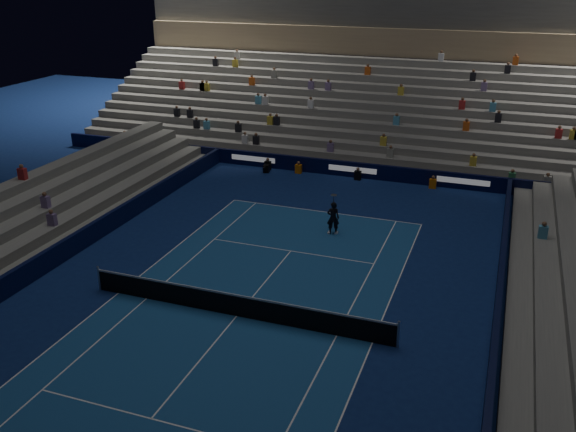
{
  "coord_description": "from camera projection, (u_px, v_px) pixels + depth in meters",
  "views": [
    {
      "loc": [
        9.18,
        -19.46,
        13.01
      ],
      "look_at": [
        0.0,
        6.0,
        2.0
      ],
      "focal_mm": 38.93,
      "sensor_mm": 36.0,
      "label": 1
    }
  ],
  "objects": [
    {
      "name": "sponsor_barrier_far",
      "position": [
        353.0,
        169.0,
        40.68
      ],
      "size": [
        44.0,
        0.25,
        1.0
      ],
      "primitive_type": "cube",
      "color": "black",
      "rests_on": "ground"
    },
    {
      "name": "grandstand_main",
      "position": [
        385.0,
        98.0,
        47.79
      ],
      "size": [
        44.0,
        15.2,
        11.2
      ],
      "color": "slate",
      "rests_on": "ground"
    },
    {
      "name": "ground",
      "position": [
        237.0,
        316.0,
        24.75
      ],
      "size": [
        90.0,
        90.0,
        0.0
      ],
      "primitive_type": "plane",
      "color": "#0D1E52",
      "rests_on": "ground"
    },
    {
      "name": "sponsor_barrier_west",
      "position": [
        36.0,
        267.0,
        27.61
      ],
      "size": [
        0.25,
        37.0,
        1.0
      ],
      "primitive_type": "cube",
      "color": "black",
      "rests_on": "ground"
    },
    {
      "name": "sponsor_barrier_east",
      "position": [
        493.0,
        354.0,
        21.51
      ],
      "size": [
        0.25,
        37.0,
        1.0
      ],
      "primitive_type": "cube",
      "color": "black",
      "rests_on": "ground"
    },
    {
      "name": "tennis_player",
      "position": [
        333.0,
        218.0,
        31.97
      ],
      "size": [
        0.73,
        0.59,
        1.75
      ],
      "primitive_type": "imported",
      "rotation": [
        0.0,
        0.0,
        3.44
      ],
      "color": "black",
      "rests_on": "ground"
    },
    {
      "name": "tennis_net",
      "position": [
        236.0,
        305.0,
        24.56
      ],
      "size": [
        12.9,
        0.1,
        1.1
      ],
      "color": "#B2B2B7",
      "rests_on": "ground"
    },
    {
      "name": "broadcast_camera",
      "position": [
        266.0,
        168.0,
        41.63
      ],
      "size": [
        0.46,
        0.86,
        0.52
      ],
      "color": "black",
      "rests_on": "ground"
    },
    {
      "name": "court_surface",
      "position": [
        237.0,
        316.0,
        24.74
      ],
      "size": [
        10.97,
        23.77,
        0.01
      ],
      "primitive_type": "cube",
      "color": "navy",
      "rests_on": "ground"
    }
  ]
}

